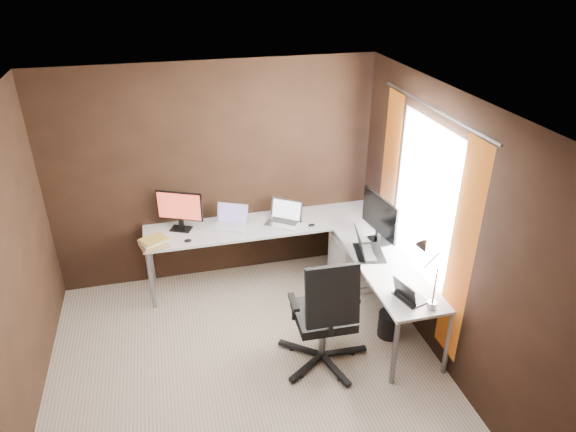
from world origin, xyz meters
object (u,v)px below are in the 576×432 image
object	(u,v)px
laptop_black_small	(408,295)
desk_lamp	(427,266)
monitor_left	(180,209)
laptop_black_big	(366,249)
laptop_silver	(285,218)
book_stack	(154,243)
office_chair	(324,333)
laptop_white	(231,221)
monitor_right	(380,217)
wastebasket	(389,324)
drawer_pedestal	(352,261)

from	to	relation	value
laptop_black_small	desk_lamp	size ratio (longest dim) A/B	0.51
laptop_black_small	monitor_left	bearing A→B (deg)	30.99
laptop_black_small	desk_lamp	xyz separation A→B (m)	(0.08, -0.11, 0.36)
monitor_left	laptop_black_big	distance (m)	2.04
laptop_black_big	desk_lamp	size ratio (longest dim) A/B	0.69
laptop_black_big	laptop_black_small	xyz separation A→B (m)	(0.08, -0.80, -0.01)
monitor_left	laptop_silver	xyz separation A→B (m)	(1.14, -0.13, -0.20)
book_stack	office_chair	size ratio (longest dim) A/B	0.28
laptop_silver	laptop_black_big	size ratio (longest dim) A/B	1.05
laptop_white	desk_lamp	distance (m)	2.33
laptop_black_big	book_stack	xyz separation A→B (m)	(-2.08, 0.68, -0.01)
laptop_silver	desk_lamp	world-z (taller)	desk_lamp
laptop_white	laptop_black_big	size ratio (longest dim) A/B	0.97
laptop_black_big	laptop_black_small	world-z (taller)	laptop_black_big
monitor_right	book_stack	world-z (taller)	monitor_right
laptop_white	office_chair	xyz separation A→B (m)	(0.60, -1.56, -0.43)
laptop_black_small	office_chair	distance (m)	0.84
laptop_silver	book_stack	bearing A→B (deg)	-138.04
laptop_white	laptop_black_big	world-z (taller)	laptop_black_big
wastebasket	desk_lamp	bearing A→B (deg)	-87.41
laptop_black_small	office_chair	bearing A→B (deg)	61.46
drawer_pedestal	monitor_right	xyz separation A→B (m)	(0.13, -0.33, 0.73)
laptop_black_big	wastebasket	size ratio (longest dim) A/B	1.65
monitor_right	office_chair	xyz separation A→B (m)	(-0.84, -0.83, -0.68)
laptop_black_big	office_chair	size ratio (longest dim) A/B	0.37
drawer_pedestal	monitor_left	xyz separation A→B (m)	(-1.86, 0.46, 0.68)
laptop_silver	desk_lamp	size ratio (longest dim) A/B	0.73
laptop_black_big	office_chair	world-z (taller)	office_chair
monitor_left	wastebasket	xyz separation A→B (m)	(1.91, -1.41, -0.85)
drawer_pedestal	laptop_white	bearing A→B (deg)	163.02
monitor_right	laptop_black_big	world-z (taller)	monitor_right
monitor_right	laptop_white	world-z (taller)	monitor_right
laptop_white	wastebasket	size ratio (longest dim) A/B	1.59
laptop_white	laptop_silver	size ratio (longest dim) A/B	0.92
drawer_pedestal	book_stack	bearing A→B (deg)	176.03
book_stack	laptop_black_small	bearing A→B (deg)	-34.44
book_stack	drawer_pedestal	bearing A→B (deg)	-3.97
monitor_right	laptop_black_big	xyz separation A→B (m)	(-0.21, -0.20, -0.24)
laptop_black_small	drawer_pedestal	bearing A→B (deg)	-15.21
laptop_black_small	office_chair	world-z (taller)	office_chair
book_stack	wastebasket	distance (m)	2.55
laptop_silver	book_stack	xyz separation A→B (m)	(-1.44, -0.18, -0.01)
drawer_pedestal	monitor_right	world-z (taller)	monitor_right
monitor_left	wastebasket	world-z (taller)	monitor_left
wastebasket	book_stack	bearing A→B (deg)	153.49
desk_lamp	laptop_black_big	bearing A→B (deg)	85.45
laptop_black_big	book_stack	bearing A→B (deg)	82.79
laptop_white	office_chair	bearing A→B (deg)	-43.73
desk_lamp	office_chair	xyz separation A→B (m)	(-0.79, 0.28, -0.78)
monitor_right	laptop_white	bearing A→B (deg)	55.69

